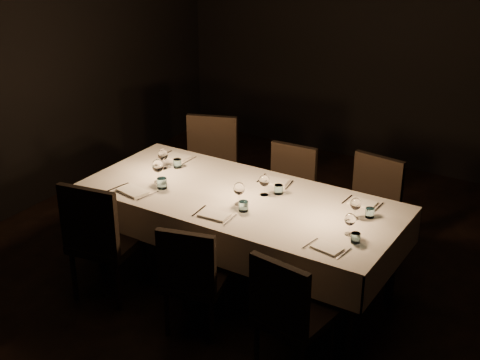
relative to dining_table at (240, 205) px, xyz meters
The scene contains 14 objects.
room 0.81m from the dining_table, ahead, with size 5.01×6.01×3.01m.
dining_table is the anchor object (origin of this frame).
chair_near_left 1.09m from the dining_table, 135.29° to the right, with size 0.55×0.55×0.99m.
place_setting_near_left 0.75m from the dining_table, 162.69° to the right, with size 0.37×0.42×0.20m.
chair_near_center 0.79m from the dining_table, 84.05° to the right, with size 0.51×0.51×0.87m.
place_setting_near_center 0.27m from the dining_table, 71.68° to the right, with size 0.33×0.40×0.18m.
chair_near_right 1.19m from the dining_table, 43.13° to the right, with size 0.48×0.48×0.90m.
place_setting_near_right 1.00m from the dining_table, 12.65° to the right, with size 0.30×0.39×0.16m.
chair_far_left 1.18m from the dining_table, 136.15° to the left, with size 0.62×0.62×0.99m.
place_setting_far_left 0.87m from the dining_table, 165.41° to the left, with size 0.31×0.40×0.18m.
chair_far_center 0.83m from the dining_table, 90.08° to the left, with size 0.45×0.45×0.89m.
place_setting_far_center 0.30m from the dining_table, 55.17° to the left, with size 0.32×0.39×0.17m.
chair_far_right 1.15m from the dining_table, 49.22° to the left, with size 0.49×0.49×0.92m.
place_setting_far_right 0.94m from the dining_table, 13.47° to the left, with size 0.30×0.39×0.16m.
Camera 1 is at (2.47, -3.96, 2.99)m, focal length 50.00 mm.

